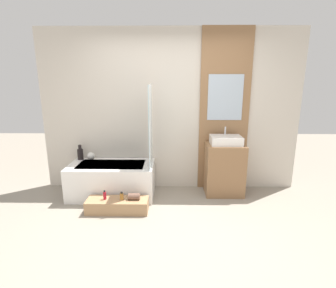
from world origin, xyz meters
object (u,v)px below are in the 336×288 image
at_px(vase_round_light, 91,156).
at_px(bottle_soap_secondary, 122,196).
at_px(bottle_soap_primary, 105,195).
at_px(sink, 226,140).
at_px(vase_tall_dark, 80,154).
at_px(wooden_step_bench, 118,205).
at_px(bathtub, 112,180).

distance_m(vase_round_light, bottle_soap_secondary, 1.05).
xyz_separation_m(bottle_soap_primary, bottle_soap_secondary, (0.24, 0.00, -0.01)).
bearing_deg(sink, bottle_soap_primary, -160.51).
height_order(vase_tall_dark, vase_round_light, vase_tall_dark).
bearing_deg(wooden_step_bench, bathtub, 109.22).
distance_m(sink, bottle_soap_primary, 2.00).
xyz_separation_m(bathtub, sink, (1.79, 0.10, 0.63)).
relative_size(wooden_step_bench, bottle_soap_primary, 6.50).
xyz_separation_m(sink, vase_round_light, (-2.18, 0.13, -0.31)).
bearing_deg(sink, vase_round_light, 176.57).
height_order(wooden_step_bench, vase_round_light, vase_round_light).
relative_size(sink, vase_tall_dark, 1.93).
bearing_deg(bathtub, vase_tall_dark, 156.49).
bearing_deg(sink, bottle_soap_secondary, -157.79).
relative_size(bathtub, wooden_step_bench, 1.53).
xyz_separation_m(wooden_step_bench, bottle_soap_primary, (-0.17, 0.00, 0.15)).
bearing_deg(bathtub, vase_round_light, 149.36).
distance_m(bathtub, vase_round_light, 0.55).
height_order(wooden_step_bench, sink, sink).
height_order(bathtub, sink, sink).
bearing_deg(wooden_step_bench, sink, 21.40).
xyz_separation_m(vase_tall_dark, bottle_soap_secondary, (0.81, -0.78, -0.39)).
relative_size(wooden_step_bench, sink, 1.81).
bearing_deg(bottle_soap_secondary, sink, 22.21).
relative_size(bathtub, bottle_soap_secondary, 11.95).
height_order(bathtub, wooden_step_bench, bathtub).
bearing_deg(vase_round_light, wooden_step_bench, -53.06).
distance_m(bathtub, wooden_step_bench, 0.59).
bearing_deg(vase_tall_dark, bottle_soap_secondary, -43.68).
height_order(wooden_step_bench, bottle_soap_secondary, bottle_soap_secondary).
relative_size(sink, bottle_soap_secondary, 4.32).
bearing_deg(sink, vase_tall_dark, 176.43).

